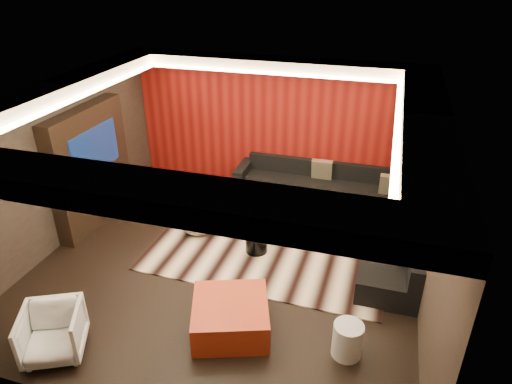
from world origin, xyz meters
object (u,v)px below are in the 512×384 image
(armchair, at_px, (53,333))
(sectional_sofa, at_px, (348,209))
(white_side_table, at_px, (347,340))
(orange_ottoman, at_px, (231,316))
(drum_stool, at_px, (257,240))
(coffee_table, at_px, (348,216))

(armchair, distance_m, sectional_sofa, 5.38)
(white_side_table, height_order, orange_ottoman, white_side_table)
(drum_stool, height_order, white_side_table, white_side_table)
(drum_stool, xyz_separation_m, orange_ottoman, (0.18, -1.85, -0.02))
(orange_ottoman, xyz_separation_m, armchair, (-2.01, -1.02, 0.11))
(white_side_table, distance_m, armchair, 3.71)
(sectional_sofa, bearing_deg, coffee_table, -9.77)
(coffee_table, xyz_separation_m, white_side_table, (0.35, -3.30, 0.12))
(white_side_table, bearing_deg, armchair, -163.96)
(sectional_sofa, bearing_deg, white_side_table, -83.59)
(drum_stool, relative_size, white_side_table, 0.92)
(drum_stool, bearing_deg, armchair, -122.55)
(coffee_table, height_order, white_side_table, white_side_table)
(drum_stool, bearing_deg, coffee_table, 46.55)
(white_side_table, bearing_deg, drum_stool, 133.36)
(orange_ottoman, bearing_deg, armchair, -153.11)
(coffee_table, distance_m, armchair, 5.39)
(armchair, xyz_separation_m, sectional_sofa, (3.19, 4.33, -0.07))
(drum_stool, height_order, orange_ottoman, drum_stool)
(white_side_table, height_order, sectional_sofa, sectional_sofa)
(white_side_table, relative_size, armchair, 0.65)
(drum_stool, distance_m, white_side_table, 2.53)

